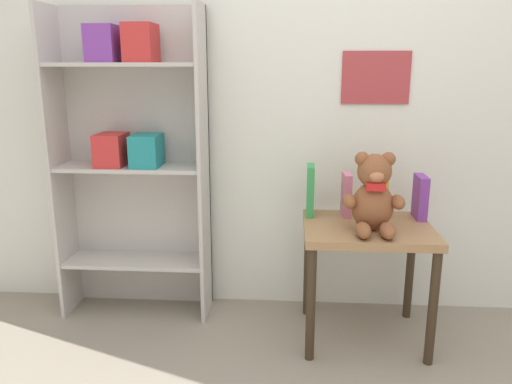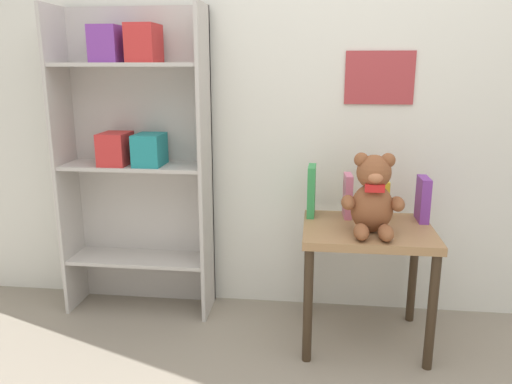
{
  "view_description": "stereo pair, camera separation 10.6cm",
  "coord_description": "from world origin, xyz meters",
  "px_view_note": "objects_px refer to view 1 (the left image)",
  "views": [
    {
      "loc": [
        -0.14,
        -1.03,
        1.24
      ],
      "look_at": [
        -0.29,
        1.17,
        0.68
      ],
      "focal_mm": 35.0,
      "sensor_mm": 36.0,
      "label": 1
    },
    {
      "loc": [
        -0.03,
        -1.02,
        1.24
      ],
      "look_at": [
        -0.29,
        1.17,
        0.68
      ],
      "focal_mm": 35.0,
      "sensor_mm": 36.0,
      "label": 2
    }
  ],
  "objects_px": {
    "bookshelf_side": "(132,148)",
    "display_table": "(367,244)",
    "book_standing_yellow": "(382,197)",
    "teddy_bear": "(373,196)",
    "book_standing_green": "(310,190)",
    "book_standing_purple": "(420,197)",
    "book_standing_pink": "(346,195)"
  },
  "relations": [
    {
      "from": "bookshelf_side",
      "to": "teddy_bear",
      "type": "height_order",
      "value": "bookshelf_side"
    },
    {
      "from": "book_standing_green",
      "to": "book_standing_yellow",
      "type": "xyz_separation_m",
      "value": [
        0.34,
        -0.0,
        -0.03
      ]
    },
    {
      "from": "display_table",
      "to": "book_standing_yellow",
      "type": "relative_size",
      "value": 3.12
    },
    {
      "from": "book_standing_yellow",
      "to": "book_standing_pink",
      "type": "bearing_deg",
      "value": -179.64
    },
    {
      "from": "bookshelf_side",
      "to": "book_standing_yellow",
      "type": "bearing_deg",
      "value": -3.67
    },
    {
      "from": "book_standing_purple",
      "to": "bookshelf_side",
      "type": "bearing_deg",
      "value": 175.64
    },
    {
      "from": "display_table",
      "to": "book_standing_purple",
      "type": "xyz_separation_m",
      "value": [
        0.25,
        0.13,
        0.19
      ]
    },
    {
      "from": "book_standing_purple",
      "to": "book_standing_pink",
      "type": "bearing_deg",
      "value": 176.44
    },
    {
      "from": "bookshelf_side",
      "to": "display_table",
      "type": "height_order",
      "value": "bookshelf_side"
    },
    {
      "from": "book_standing_yellow",
      "to": "bookshelf_side",
      "type": "bearing_deg",
      "value": 176.3
    },
    {
      "from": "teddy_bear",
      "to": "book_standing_yellow",
      "type": "distance_m",
      "value": 0.25
    },
    {
      "from": "book_standing_yellow",
      "to": "teddy_bear",
      "type": "bearing_deg",
      "value": -109.56
    },
    {
      "from": "book_standing_yellow",
      "to": "book_standing_purple",
      "type": "xyz_separation_m",
      "value": [
        0.17,
        -0.02,
        0.01
      ]
    },
    {
      "from": "teddy_bear",
      "to": "book_standing_yellow",
      "type": "height_order",
      "value": "teddy_bear"
    },
    {
      "from": "display_table",
      "to": "book_standing_green",
      "type": "bearing_deg",
      "value": 148.89
    },
    {
      "from": "display_table",
      "to": "book_standing_purple",
      "type": "bearing_deg",
      "value": 27.05
    },
    {
      "from": "display_table",
      "to": "book_standing_green",
      "type": "height_order",
      "value": "book_standing_green"
    },
    {
      "from": "teddy_bear",
      "to": "book_standing_purple",
      "type": "bearing_deg",
      "value": 39.57
    },
    {
      "from": "book_standing_green",
      "to": "bookshelf_side",
      "type": "bearing_deg",
      "value": 176.77
    },
    {
      "from": "bookshelf_side",
      "to": "book_standing_purple",
      "type": "relative_size",
      "value": 7.52
    },
    {
      "from": "display_table",
      "to": "bookshelf_side",
      "type": "bearing_deg",
      "value": 168.57
    },
    {
      "from": "teddy_bear",
      "to": "book_standing_purple",
      "type": "xyz_separation_m",
      "value": [
        0.25,
        0.21,
        -0.05
      ]
    },
    {
      "from": "bookshelf_side",
      "to": "book_standing_pink",
      "type": "height_order",
      "value": "bookshelf_side"
    },
    {
      "from": "display_table",
      "to": "teddy_bear",
      "type": "xyz_separation_m",
      "value": [
        0.0,
        -0.08,
        0.24
      ]
    },
    {
      "from": "book_standing_green",
      "to": "book_standing_purple",
      "type": "height_order",
      "value": "book_standing_green"
    },
    {
      "from": "display_table",
      "to": "book_standing_green",
      "type": "xyz_separation_m",
      "value": [
        -0.25,
        0.15,
        0.21
      ]
    },
    {
      "from": "book_standing_green",
      "to": "book_standing_pink",
      "type": "bearing_deg",
      "value": 0.25
    },
    {
      "from": "teddy_bear",
      "to": "book_standing_pink",
      "type": "xyz_separation_m",
      "value": [
        -0.09,
        0.23,
        -0.05
      ]
    },
    {
      "from": "book_standing_green",
      "to": "book_standing_purple",
      "type": "bearing_deg",
      "value": -0.99
    },
    {
      "from": "book_standing_green",
      "to": "book_standing_pink",
      "type": "height_order",
      "value": "book_standing_green"
    },
    {
      "from": "bookshelf_side",
      "to": "book_standing_pink",
      "type": "xyz_separation_m",
      "value": [
        1.04,
        -0.08,
        -0.2
      ]
    },
    {
      "from": "book_standing_pink",
      "to": "book_standing_green",
      "type": "bearing_deg",
      "value": 176.08
    }
  ]
}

